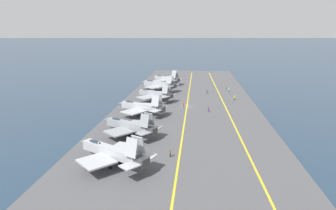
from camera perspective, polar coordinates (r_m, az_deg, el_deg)
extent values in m
plane|color=#23384C|center=(95.37, 3.61, -0.44)|extent=(2000.00, 2000.00, 0.00)
cube|color=#4C4C4F|center=(95.32, 3.61, -0.32)|extent=(174.52, 44.09, 0.40)
cube|color=yellow|center=(95.65, 10.89, -0.37)|extent=(157.00, 5.16, 0.01)
cube|color=yellow|center=(95.27, 3.61, -0.20)|extent=(157.07, 0.36, 0.01)
cube|color=#A8AAAF|center=(54.36, -11.06, -8.62)|extent=(7.73, 11.60, 1.68)
cone|color=#5B5E60|center=(59.55, -15.87, -6.87)|extent=(2.57, 2.84, 1.60)
cube|color=#38383A|center=(49.59, -5.07, -10.69)|extent=(2.69, 2.72, 1.43)
ellipsoid|color=#232D38|center=(56.74, -13.74, -6.92)|extent=(2.33, 3.08, 0.92)
cube|color=#A8AAAF|center=(52.23, -13.46, -10.37)|extent=(7.44, 7.44, 0.28)
cube|color=#A8AAAF|center=(56.47, -8.20, -8.22)|extent=(6.44, 6.61, 0.28)
cube|color=#A8AAAF|center=(48.88, -7.02, -8.07)|extent=(2.00, 2.51, 3.05)
cube|color=#A8AAAF|center=(50.09, -5.64, -7.48)|extent=(2.00, 2.51, 3.05)
cube|color=#A8AAAF|center=(48.40, -7.30, -11.39)|extent=(3.66, 3.61, 0.20)
cube|color=#A8AAAF|center=(51.44, -3.85, -9.72)|extent=(3.44, 3.18, 0.20)
cylinder|color=#B2B2B7|center=(58.27, -14.14, -9.06)|extent=(0.16, 0.16, 1.80)
cylinder|color=black|center=(58.50, -14.10, -9.60)|extent=(0.49, 0.63, 0.60)
cylinder|color=#B2B2B7|center=(53.47, -10.95, -11.04)|extent=(0.16, 0.16, 1.80)
cylinder|color=black|center=(53.73, -10.92, -11.62)|extent=(0.49, 0.63, 0.60)
cylinder|color=#B2B2B7|center=(54.94, -9.15, -10.26)|extent=(0.16, 0.16, 1.80)
cylinder|color=black|center=(55.19, -9.12, -10.82)|extent=(0.49, 0.63, 0.60)
cube|color=gray|center=(68.90, -7.73, -3.83)|extent=(6.87, 10.96, 1.62)
cone|color=#5B5E60|center=(73.35, -11.68, -2.89)|extent=(2.39, 2.65, 1.54)
cube|color=#38383A|center=(64.76, -3.13, -4.89)|extent=(2.52, 2.53, 1.38)
ellipsoid|color=#232D38|center=(70.96, -9.88, -2.73)|extent=(2.11, 2.90, 0.89)
cube|color=gray|center=(66.48, -9.36, -5.04)|extent=(7.11, 7.10, 0.28)
cube|color=gray|center=(71.23, -5.70, -3.62)|extent=(6.13, 6.08, 0.28)
cube|color=gray|center=(64.15, -4.51, -2.98)|extent=(1.82, 2.35, 2.85)
cube|color=gray|center=(65.44, -3.59, -2.63)|extent=(1.82, 2.35, 2.85)
cube|color=gray|center=(63.38, -4.67, -5.34)|extent=(3.55, 3.45, 0.20)
cube|color=gray|center=(66.70, -2.32, -4.31)|extent=(3.34, 2.95, 0.20)
cylinder|color=#B2B2B7|center=(72.18, -10.26, -4.42)|extent=(0.16, 0.16, 1.56)
cylinder|color=black|center=(72.34, -10.24, -4.78)|extent=(0.48, 0.63, 0.60)
cylinder|color=#B2B2B7|center=(67.86, -7.57, -5.52)|extent=(0.16, 0.16, 1.56)
cylinder|color=black|center=(68.02, -7.55, -5.90)|extent=(0.48, 0.63, 0.60)
cylinder|color=#B2B2B7|center=(69.48, -6.34, -5.01)|extent=(0.16, 0.16, 1.56)
cylinder|color=black|center=(69.64, -6.33, -5.39)|extent=(0.48, 0.63, 0.60)
cube|color=#A8AAAF|center=(85.64, -5.39, -0.26)|extent=(5.82, 11.37, 1.77)
cone|color=#5B5E60|center=(89.30, -9.03, 0.22)|extent=(2.36, 2.64, 1.68)
cube|color=#38383A|center=(82.29, -1.35, -0.78)|extent=(2.57, 2.48, 1.51)
ellipsoid|color=#232D38|center=(87.31, -7.35, 0.54)|extent=(1.92, 2.96, 0.97)
cube|color=#A8AAAF|center=(82.57, -6.52, -1.24)|extent=(7.49, 7.33, 0.28)
cube|color=#A8AAAF|center=(88.65, -3.90, -0.12)|extent=(6.23, 5.65, 0.28)
cube|color=#A8AAAF|center=(81.49, -2.44, 0.82)|extent=(1.67, 2.37, 3.06)
cube|color=#A8AAAF|center=(83.08, -1.82, 1.08)|extent=(1.67, 2.37, 3.06)
cube|color=#A8AAAF|center=(80.57, -2.41, -1.12)|extent=(3.52, 3.31, 0.20)
cube|color=#A8AAAF|center=(84.46, -0.90, -0.40)|extent=(3.17, 2.68, 0.20)
cylinder|color=#B2B2B7|center=(88.33, -7.72, -0.96)|extent=(0.16, 0.16, 1.44)
cylinder|color=black|center=(88.44, -7.71, -1.22)|extent=(0.42, 0.64, 0.60)
cylinder|color=#B2B2B7|center=(84.43, -5.15, -1.58)|extent=(0.16, 0.16, 1.44)
cylinder|color=black|center=(84.55, -5.14, -1.86)|extent=(0.42, 0.64, 0.60)
cylinder|color=#B2B2B7|center=(86.47, -4.28, -1.19)|extent=(0.16, 0.16, 1.44)
cylinder|color=black|center=(86.58, -4.27, -1.46)|extent=(0.42, 0.64, 0.60)
cube|color=#93999E|center=(102.01, -2.81, 2.20)|extent=(6.87, 10.60, 1.62)
cone|color=#5B5E60|center=(106.03, -5.61, 2.60)|extent=(2.38, 2.60, 1.54)
cube|color=#38383A|center=(98.18, 0.29, 1.75)|extent=(2.51, 2.50, 1.38)
ellipsoid|color=#232D38|center=(103.93, -4.31, 2.83)|extent=(2.10, 2.82, 0.89)
cube|color=#93999E|center=(99.00, -3.95, 1.51)|extent=(7.63, 7.58, 0.28)
cube|color=#93999E|center=(104.84, -1.39, 2.24)|extent=(6.96, 6.22, 0.28)
cube|color=#93999E|center=(97.71, -0.57, 3.08)|extent=(1.84, 2.31, 2.97)
cube|color=#93999E|center=(99.08, -0.01, 3.23)|extent=(1.84, 2.31, 2.97)
cube|color=#93999E|center=(96.66, -0.67, 1.55)|extent=(3.51, 3.41, 0.20)
cube|color=#93999E|center=(100.22, 0.79, 2.00)|extent=(3.34, 2.92, 0.20)
cylinder|color=#B2B2B7|center=(104.90, -4.61, 1.57)|extent=(0.16, 0.16, 1.69)
cylinder|color=black|center=(105.01, -4.60, 1.28)|extent=(0.48, 0.63, 0.60)
cylinder|color=#B2B2B7|center=(100.81, -2.67, 1.09)|extent=(0.16, 0.16, 1.69)
cylinder|color=black|center=(100.93, -2.67, 0.79)|extent=(0.48, 0.63, 0.60)
cylinder|color=#B2B2B7|center=(102.58, -1.91, 1.33)|extent=(0.16, 0.16, 1.69)
cylinder|color=black|center=(102.70, -1.90, 1.03)|extent=(0.48, 0.63, 0.60)
cube|color=#9EA3A8|center=(118.68, -2.01, 3.99)|extent=(6.77, 11.66, 1.84)
cone|color=#5B5E60|center=(122.54, -4.77, 4.27)|extent=(2.55, 2.80, 1.75)
cube|color=#38383A|center=(115.03, 0.99, 3.68)|extent=(2.74, 2.66, 1.56)
ellipsoid|color=#232D38|center=(120.52, -3.48, 4.55)|extent=(2.16, 3.07, 1.01)
cube|color=#9EA3A8|center=(115.72, -2.76, 3.43)|extent=(7.20, 7.22, 0.28)
cube|color=#9EA3A8|center=(121.44, -0.97, 3.94)|extent=(5.96, 6.07, 0.28)
cube|color=#9EA3A8|center=(114.46, 0.19, 4.80)|extent=(1.74, 2.42, 2.71)
cube|color=#9EA3A8|center=(116.11, 0.68, 4.93)|extent=(1.74, 2.42, 2.71)
cube|color=#9EA3A8|center=(113.29, 0.19, 3.53)|extent=(3.60, 3.47, 0.20)
cube|color=#9EA3A8|center=(117.25, 1.35, 3.88)|extent=(3.30, 2.92, 0.20)
cylinder|color=#B2B2B7|center=(121.44, -3.78, 3.32)|extent=(0.16, 0.16, 1.83)
cylinder|color=black|center=(121.55, -3.77, 3.04)|extent=(0.45, 0.64, 0.60)
cylinder|color=#B2B2B7|center=(117.30, -1.84, 2.97)|extent=(0.16, 0.16, 1.83)
cylinder|color=black|center=(117.42, -1.84, 2.67)|extent=(0.45, 0.64, 0.60)
cylinder|color=#B2B2B7|center=(119.43, -1.18, 3.17)|extent=(0.16, 0.16, 1.83)
cylinder|color=black|center=(119.55, -1.17, 2.88)|extent=(0.45, 0.64, 0.60)
cube|color=#9EA3A8|center=(134.28, -0.54, 5.09)|extent=(7.41, 10.28, 1.53)
cone|color=#5B5E60|center=(138.45, -2.66, 5.34)|extent=(2.38, 2.58, 1.45)
cube|color=#38383A|center=(130.21, 1.75, 4.80)|extent=(2.47, 2.49, 1.30)
ellipsoid|color=#232D38|center=(136.33, -1.67, 5.53)|extent=(2.19, 2.76, 0.84)
cube|color=#9EA3A8|center=(131.54, -1.35, 4.68)|extent=(7.15, 7.16, 0.28)
cube|color=#9EA3A8|center=(136.74, 0.48, 5.04)|extent=(6.55, 6.31, 0.28)
cube|color=#9EA3A8|center=(129.94, 1.12, 5.86)|extent=(1.99, 2.33, 3.25)
cube|color=#9EA3A8|center=(131.21, 1.54, 5.94)|extent=(1.99, 2.33, 3.25)
cube|color=#9EA3A8|center=(128.78, 1.01, 4.70)|extent=(3.50, 3.47, 0.20)
cube|color=#9EA3A8|center=(132.19, 2.16, 4.94)|extent=(3.41, 3.05, 0.20)
cylinder|color=#B2B2B7|center=(137.19, -1.90, 4.57)|extent=(0.16, 0.16, 1.79)
cylinder|color=black|center=(137.29, -1.90, 4.32)|extent=(0.51, 0.62, 0.60)
cylinder|color=#B2B2B7|center=(133.02, -0.45, 4.28)|extent=(0.16, 0.16, 1.79)
cylinder|color=black|center=(133.12, -0.45, 4.03)|extent=(0.51, 0.62, 0.60)
cylinder|color=#B2B2B7|center=(134.66, 0.12, 4.40)|extent=(0.16, 0.16, 1.79)
cylinder|color=black|center=(134.76, 0.12, 4.15)|extent=(0.51, 0.62, 0.60)
cylinder|color=#232328|center=(57.39, 0.45, -9.49)|extent=(0.24, 0.24, 0.87)
cube|color=brown|center=(57.11, 0.45, -8.82)|extent=(0.45, 0.38, 0.57)
sphere|color=#9E7051|center=(56.95, 0.45, -8.44)|extent=(0.22, 0.22, 0.22)
sphere|color=brown|center=(56.93, 0.45, -8.38)|extent=(0.24, 0.24, 0.24)
cylinder|color=#383328|center=(114.03, 7.42, 2.30)|extent=(0.24, 0.24, 0.91)
cube|color=#284CB2|center=(113.89, 7.43, 2.67)|extent=(0.45, 0.38, 0.58)
sphere|color=#9E7051|center=(113.80, 7.44, 2.88)|extent=(0.22, 0.22, 0.22)
sphere|color=#284CB2|center=(113.79, 7.44, 2.91)|extent=(0.24, 0.24, 0.24)
cylinder|color=#4C473D|center=(93.43, 2.98, -0.19)|extent=(0.24, 0.24, 0.90)
cube|color=red|center=(93.25, 2.99, 0.25)|extent=(0.41, 0.30, 0.59)
sphere|color=beige|center=(93.15, 2.99, 0.51)|extent=(0.22, 0.22, 0.22)
sphere|color=red|center=(93.13, 2.99, 0.54)|extent=(0.24, 0.24, 0.24)
cylinder|color=#383328|center=(124.41, 11.11, 3.11)|extent=(0.24, 0.24, 0.81)
cube|color=green|center=(124.29, 11.13, 3.41)|extent=(0.42, 0.32, 0.53)
sphere|color=tan|center=(124.22, 11.13, 3.59)|extent=(0.22, 0.22, 0.22)
sphere|color=green|center=(124.21, 11.13, 3.62)|extent=(0.24, 0.24, 0.24)
cylinder|color=#232328|center=(105.26, 12.52, 1.09)|extent=(0.24, 0.24, 0.84)
cube|color=yellow|center=(105.10, 12.54, 1.47)|extent=(0.35, 0.44, 0.60)
sphere|color=tan|center=(105.01, 12.55, 1.70)|extent=(0.22, 0.22, 0.22)
sphere|color=yellow|center=(105.00, 12.56, 1.73)|extent=(0.24, 0.24, 0.24)
cylinder|color=#4C473D|center=(119.43, 11.44, 2.66)|extent=(0.24, 0.24, 0.87)
cube|color=white|center=(119.29, 11.46, 3.01)|extent=(0.39, 0.28, 0.62)
sphere|color=#9E7051|center=(119.21, 11.47, 3.22)|extent=(0.22, 0.22, 0.22)
sphere|color=white|center=(119.20, 11.47, 3.25)|extent=(0.24, 0.24, 0.24)
cylinder|color=#383328|center=(89.15, 7.70, -1.03)|extent=(0.24, 0.24, 0.81)
cube|color=purple|center=(88.98, 7.71, -0.61)|extent=(0.46, 0.42, 0.54)
sphere|color=#9E7051|center=(88.88, 7.72, -0.36)|extent=(0.22, 0.22, 0.22)
sphere|color=purple|center=(88.87, 7.72, -0.32)|extent=(0.24, 0.24, 0.24)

